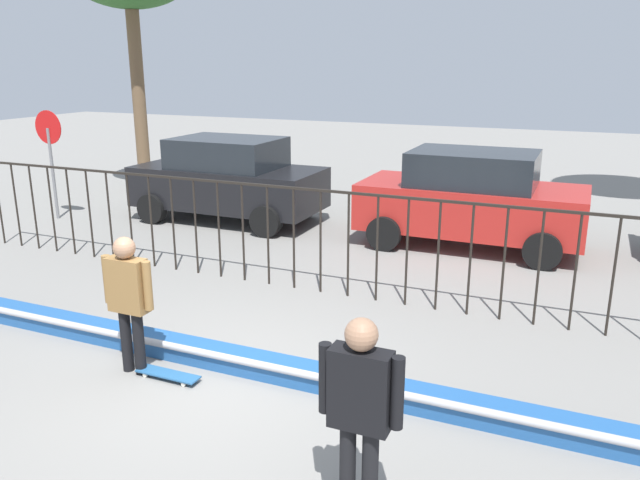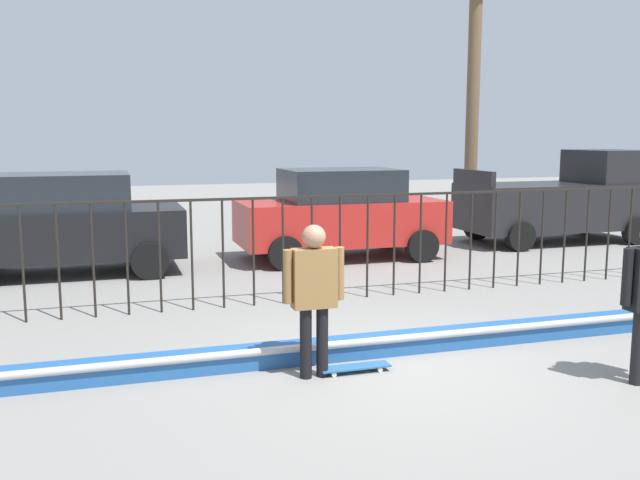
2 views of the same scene
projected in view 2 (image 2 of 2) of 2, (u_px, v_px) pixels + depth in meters
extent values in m
plane|color=gray|center=(393.00, 365.00, 7.95)|extent=(60.00, 60.00, 0.00)
cube|color=#235699|center=(379.00, 345.00, 8.35)|extent=(11.00, 0.36, 0.22)
cylinder|color=#B2B2B7|center=(385.00, 340.00, 8.16)|extent=(11.00, 0.09, 0.09)
cylinder|color=black|center=(22.00, 264.00, 9.63)|extent=(0.04, 0.04, 1.68)
cylinder|color=black|center=(58.00, 262.00, 9.76)|extent=(0.04, 0.04, 1.68)
cylinder|color=black|center=(93.00, 260.00, 9.90)|extent=(0.04, 0.04, 1.68)
cylinder|color=black|center=(127.00, 258.00, 10.04)|extent=(0.04, 0.04, 1.68)
cylinder|color=black|center=(160.00, 257.00, 10.18)|extent=(0.04, 0.04, 1.68)
cylinder|color=black|center=(192.00, 255.00, 10.32)|extent=(0.04, 0.04, 1.68)
cylinder|color=black|center=(223.00, 253.00, 10.45)|extent=(0.04, 0.04, 1.68)
cylinder|color=black|center=(253.00, 252.00, 10.59)|extent=(0.04, 0.04, 1.68)
cylinder|color=black|center=(283.00, 250.00, 10.73)|extent=(0.04, 0.04, 1.68)
cylinder|color=black|center=(312.00, 249.00, 10.87)|extent=(0.04, 0.04, 1.68)
cylinder|color=black|center=(340.00, 248.00, 11.01)|extent=(0.04, 0.04, 1.68)
cylinder|color=black|center=(367.00, 246.00, 11.15)|extent=(0.04, 0.04, 1.68)
cylinder|color=black|center=(394.00, 245.00, 11.28)|extent=(0.04, 0.04, 1.68)
cylinder|color=black|center=(420.00, 243.00, 11.42)|extent=(0.04, 0.04, 1.68)
cylinder|color=black|center=(446.00, 242.00, 11.56)|extent=(0.04, 0.04, 1.68)
cylinder|color=black|center=(471.00, 241.00, 11.70)|extent=(0.04, 0.04, 1.68)
cylinder|color=black|center=(495.00, 240.00, 11.84)|extent=(0.04, 0.04, 1.68)
cylinder|color=black|center=(519.00, 238.00, 11.97)|extent=(0.04, 0.04, 1.68)
cylinder|color=black|center=(542.00, 237.00, 12.11)|extent=(0.04, 0.04, 1.68)
cylinder|color=black|center=(565.00, 236.00, 12.25)|extent=(0.04, 0.04, 1.68)
cylinder|color=black|center=(587.00, 235.00, 12.39)|extent=(0.04, 0.04, 1.68)
cylinder|color=black|center=(608.00, 234.00, 12.53)|extent=(0.04, 0.04, 1.68)
cylinder|color=black|center=(630.00, 233.00, 12.66)|extent=(0.04, 0.04, 1.68)
cube|color=black|center=(312.00, 197.00, 10.75)|extent=(14.00, 0.04, 0.04)
cylinder|color=black|center=(306.00, 343.00, 7.47)|extent=(0.13, 0.13, 0.78)
cylinder|color=black|center=(322.00, 342.00, 7.53)|extent=(0.13, 0.13, 0.78)
cube|color=olive|center=(314.00, 278.00, 7.39)|extent=(0.47, 0.20, 0.64)
sphere|color=#A87A5B|center=(314.00, 237.00, 7.33)|extent=(0.25, 0.25, 0.25)
cylinder|color=olive|center=(288.00, 277.00, 7.30)|extent=(0.10, 0.10, 0.57)
cylinder|color=olive|center=(339.00, 273.00, 7.47)|extent=(0.10, 0.10, 0.57)
cube|color=#26598C|center=(355.00, 367.00, 7.69)|extent=(0.80, 0.20, 0.02)
cylinder|color=silver|center=(375.00, 365.00, 7.85)|extent=(0.05, 0.03, 0.05)
cylinder|color=silver|center=(380.00, 370.00, 7.71)|extent=(0.05, 0.03, 0.05)
cylinder|color=silver|center=(330.00, 370.00, 7.69)|extent=(0.05, 0.03, 0.05)
cylinder|color=silver|center=(334.00, 375.00, 7.55)|extent=(0.05, 0.03, 0.05)
cylinder|color=black|center=(638.00, 347.00, 7.28)|extent=(0.13, 0.13, 0.80)
cylinder|color=black|center=(627.00, 277.00, 7.11)|extent=(0.10, 0.10, 0.59)
cube|color=black|center=(66.00, 233.00, 13.02)|extent=(4.30, 1.90, 0.90)
cube|color=#1E2328|center=(63.00, 191.00, 12.91)|extent=(2.37, 1.71, 0.66)
cylinder|color=black|center=(144.00, 245.00, 14.42)|extent=(0.68, 0.22, 0.68)
cylinder|color=black|center=(150.00, 261.00, 12.63)|extent=(0.68, 0.22, 0.68)
cube|color=#B2231E|center=(340.00, 221.00, 14.72)|extent=(4.30, 1.90, 0.90)
cube|color=#1E2328|center=(340.00, 185.00, 14.60)|extent=(2.37, 1.71, 0.66)
cylinder|color=black|center=(386.00, 234.00, 16.11)|extent=(0.68, 0.22, 0.68)
cylinder|color=black|center=(422.00, 246.00, 14.32)|extent=(0.68, 0.22, 0.68)
cylinder|color=black|center=(263.00, 239.00, 15.25)|extent=(0.68, 0.22, 0.68)
cylinder|color=black|center=(285.00, 253.00, 13.46)|extent=(0.68, 0.22, 0.68)
cube|color=black|center=(556.00, 206.00, 16.94)|extent=(4.70, 1.90, 1.10)
cube|color=black|center=(608.00, 166.00, 17.23)|extent=(1.50, 1.75, 0.80)
cube|color=black|center=(474.00, 178.00, 16.15)|extent=(0.12, 1.75, 0.36)
cylinder|color=black|center=(584.00, 221.00, 18.39)|extent=(0.68, 0.22, 0.68)
cylinder|color=black|center=(636.00, 231.00, 16.60)|extent=(0.68, 0.22, 0.68)
cylinder|color=black|center=(477.00, 226.00, 17.45)|extent=(0.68, 0.22, 0.68)
cylinder|color=black|center=(520.00, 236.00, 15.65)|extent=(0.68, 0.22, 0.68)
cylinder|color=brown|center=(474.00, 75.00, 19.25)|extent=(0.36, 0.36, 8.48)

